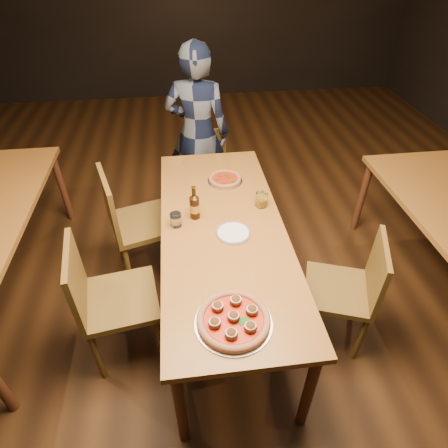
{
  "coord_description": "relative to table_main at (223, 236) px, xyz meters",
  "views": [
    {
      "loc": [
        -0.23,
        -1.86,
        2.3
      ],
      "look_at": [
        0.0,
        -0.05,
        0.82
      ],
      "focal_mm": 30.0,
      "sensor_mm": 36.0,
      "label": 1
    }
  ],
  "objects": [
    {
      "name": "pizza_meatball",
      "position": [
        -0.04,
        -0.74,
        0.1
      ],
      "size": [
        0.39,
        0.39,
        0.07
      ],
      "rotation": [
        0.0,
        0.0,
        0.0
      ],
      "color": "#B7B7BF",
      "rests_on": "table_main"
    },
    {
      "name": "chair_main_sw",
      "position": [
        -0.56,
        0.46,
        -0.18
      ],
      "size": [
        0.57,
        0.57,
        0.99
      ],
      "primitive_type": null,
      "rotation": [
        0.0,
        0.0,
        1.86
      ],
      "color": "#564216",
      "rests_on": "ground"
    },
    {
      "name": "room_shell",
      "position": [
        0.0,
        0.0,
        1.18
      ],
      "size": [
        9.0,
        9.0,
        9.0
      ],
      "color": "black",
      "rests_on": "ground"
    },
    {
      "name": "pizza_margherita",
      "position": [
        0.09,
        0.56,
        0.09
      ],
      "size": [
        0.27,
        0.27,
        0.03
      ],
      "rotation": [
        0.0,
        0.0,
        0.21
      ],
      "color": "#B7B7BF",
      "rests_on": "table_main"
    },
    {
      "name": "table_main",
      "position": [
        0.0,
        0.0,
        0.0
      ],
      "size": [
        0.8,
        2.0,
        0.75
      ],
      "color": "brown",
      "rests_on": "ground"
    },
    {
      "name": "chair_end",
      "position": [
        0.07,
        1.17,
        -0.26
      ],
      "size": [
        0.49,
        0.49,
        0.84
      ],
      "primitive_type": null,
      "rotation": [
        0.0,
        0.0,
        0.31
      ],
      "color": "#564216",
      "rests_on": "ground"
    },
    {
      "name": "chair_main_e",
      "position": [
        0.71,
        -0.35,
        -0.23
      ],
      "size": [
        0.53,
        0.53,
        0.89
      ],
      "primitive_type": null,
      "rotation": [
        0.0,
        0.0,
        -1.92
      ],
      "color": "#564216",
      "rests_on": "ground"
    },
    {
      "name": "amber_glass",
      "position": [
        0.29,
        0.21,
        0.12
      ],
      "size": [
        0.08,
        0.08,
        0.1
      ],
      "primitive_type": "cylinder",
      "color": "#A87B13",
      "rests_on": "table_main"
    },
    {
      "name": "chair_main_nw",
      "position": [
        -0.68,
        -0.28,
        -0.2
      ],
      "size": [
        0.51,
        0.51,
        0.96
      ],
      "primitive_type": null,
      "rotation": [
        0.0,
        0.0,
        1.72
      ],
      "color": "#564216",
      "rests_on": "ground"
    },
    {
      "name": "diner",
      "position": [
        -0.07,
        1.31,
        0.12
      ],
      "size": [
        0.66,
        0.52,
        1.59
      ],
      "primitive_type": "imported",
      "rotation": [
        0.0,
        0.0,
        2.87
      ],
      "color": "black",
      "rests_on": "ground"
    },
    {
      "name": "beer_bottle",
      "position": [
        -0.17,
        0.13,
        0.16
      ],
      "size": [
        0.07,
        0.07,
        0.24
      ],
      "rotation": [
        0.0,
        0.0,
        0.41
      ],
      "color": "black",
      "rests_on": "table_main"
    },
    {
      "name": "ground",
      "position": [
        0.0,
        0.0,
        -0.68
      ],
      "size": [
        9.0,
        9.0,
        0.0
      ],
      "primitive_type": "plane",
      "color": "black"
    },
    {
      "name": "water_glass",
      "position": [
        -0.3,
        0.06,
        0.12
      ],
      "size": [
        0.07,
        0.07,
        0.09
      ],
      "primitive_type": "cylinder",
      "color": "white",
      "rests_on": "table_main"
    },
    {
      "name": "plate_stack",
      "position": [
        0.06,
        -0.08,
        0.08
      ],
      "size": [
        0.21,
        0.21,
        0.02
      ],
      "primitive_type": "cylinder",
      "color": "white",
      "rests_on": "table_main"
    }
  ]
}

